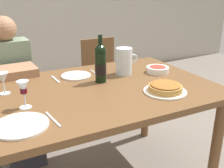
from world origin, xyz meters
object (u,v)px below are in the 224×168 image
at_px(wine_glass_right_diner, 23,89).
at_px(chair_left, 10,91).
at_px(baked_tart, 165,88).
at_px(salad_bowl, 158,69).
at_px(chair_right, 102,76).
at_px(water_pitcher, 124,63).
at_px(dinner_plate_left_setting, 76,76).
at_px(dinner_plate_right_setting, 21,125).
at_px(wine_glass_left_diner, 3,79).
at_px(diner_left, 14,87).
at_px(dining_table, 98,101).
at_px(wine_bottle, 101,63).

height_order(wine_glass_right_diner, chair_left, wine_glass_right_diner).
distance_m(baked_tart, salad_bowl, 0.39).
bearing_deg(chair_right, water_pitcher, 77.99).
relative_size(wine_glass_right_diner, chair_right, 0.17).
bearing_deg(dinner_plate_left_setting, dinner_plate_right_setting, -129.54).
xyz_separation_m(wine_glass_left_diner, diner_left, (0.10, 0.50, -0.24)).
bearing_deg(chair_right, chair_left, 1.31).
bearing_deg(dinner_plate_left_setting, chair_left, 123.18).
bearing_deg(water_pitcher, chair_left, 135.57).
relative_size(wine_glass_left_diner, chair_right, 0.15).
relative_size(wine_glass_right_diner, diner_left, 0.13).
bearing_deg(diner_left, water_pitcher, 142.62).
distance_m(baked_tart, diner_left, 1.22).
height_order(water_pitcher, chair_right, water_pitcher).
relative_size(salad_bowl, dinner_plate_left_setting, 0.79).
height_order(water_pitcher, baked_tart, water_pitcher).
distance_m(dining_table, wine_glass_left_diner, 0.59).
distance_m(baked_tart, wine_glass_left_diner, 0.98).
height_order(wine_bottle, baked_tart, wine_bottle).
height_order(wine_glass_left_diner, wine_glass_right_diner, wine_glass_right_diner).
bearing_deg(baked_tart, wine_bottle, 128.11).
distance_m(dining_table, wine_glass_right_diner, 0.51).
bearing_deg(diner_left, chair_left, -90.58).
bearing_deg(water_pitcher, wine_bottle, -160.93).
bearing_deg(dinner_plate_right_setting, wine_glass_right_diner, 74.48).
relative_size(baked_tart, dinner_plate_left_setting, 1.24).
xyz_separation_m(wine_glass_right_diner, chair_left, (0.01, 0.99, -0.37)).
bearing_deg(wine_glass_right_diner, dining_table, 11.64).
distance_m(wine_glass_left_diner, chair_right, 1.29).
xyz_separation_m(wine_bottle, chair_left, (-0.52, 0.80, -0.39)).
relative_size(dining_table, wine_glass_left_diner, 11.31).
bearing_deg(wine_bottle, dinner_plate_right_setting, -146.37).
bearing_deg(wine_glass_left_diner, baked_tart, -25.37).
bearing_deg(chair_left, dinner_plate_left_setting, 119.74).
distance_m(wine_glass_right_diner, diner_left, 0.80).
height_order(baked_tart, wine_glass_left_diner, wine_glass_left_diner).
distance_m(chair_left, diner_left, 0.26).
xyz_separation_m(dining_table, diner_left, (-0.44, 0.66, -0.05)).
relative_size(water_pitcher, dinner_plate_right_setting, 0.76).
xyz_separation_m(salad_bowl, dinner_plate_left_setting, (-0.58, 0.19, -0.02)).
distance_m(wine_bottle, diner_left, 0.81).
relative_size(dinner_plate_right_setting, diner_left, 0.22).
relative_size(water_pitcher, wine_glass_left_diner, 1.47).
height_order(wine_glass_left_diner, chair_left, wine_glass_left_diner).
xyz_separation_m(wine_glass_right_diner, diner_left, (0.02, 0.76, -0.25)).
distance_m(dinner_plate_left_setting, diner_left, 0.57).
height_order(wine_bottle, wine_glass_left_diner, wine_bottle).
relative_size(wine_bottle, baked_tart, 1.21).
height_order(dining_table, wine_bottle, wine_bottle).
distance_m(chair_left, chair_right, 0.91).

